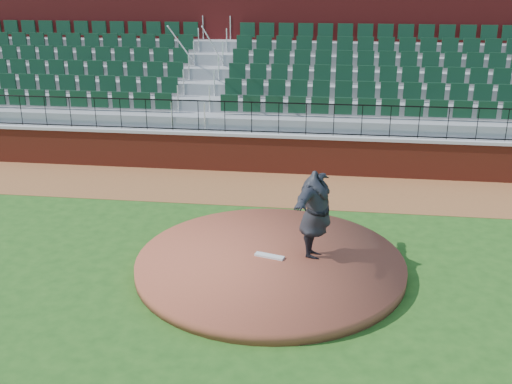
{
  "coord_description": "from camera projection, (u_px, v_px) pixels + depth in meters",
  "views": [
    {
      "loc": [
        1.72,
        -11.43,
        6.1
      ],
      "look_at": [
        0.0,
        1.5,
        1.3
      ],
      "focal_mm": 41.5,
      "sensor_mm": 36.0,
      "label": 1
    }
  ],
  "objects": [
    {
      "name": "ground",
      "position": [
        247.0,
        271.0,
        12.95
      ],
      "size": [
        90.0,
        90.0,
        0.0
      ],
      "primitive_type": "plane",
      "color": "#204B15",
      "rests_on": "ground"
    },
    {
      "name": "warning_track",
      "position": [
        273.0,
        188.0,
        17.98
      ],
      "size": [
        34.0,
        3.2,
        0.01
      ],
      "primitive_type": "cube",
      "color": "brown",
      "rests_on": "ground"
    },
    {
      "name": "field_wall",
      "position": [
        278.0,
        155.0,
        19.26
      ],
      "size": [
        34.0,
        0.35,
        1.2
      ],
      "primitive_type": "cube",
      "color": "maroon",
      "rests_on": "ground"
    },
    {
      "name": "wall_cap",
      "position": [
        278.0,
        135.0,
        19.04
      ],
      "size": [
        34.0,
        0.45,
        0.1
      ],
      "primitive_type": "cube",
      "color": "#B7B7B7",
      "rests_on": "field_wall"
    },
    {
      "name": "wall_railing",
      "position": [
        279.0,
        118.0,
        18.85
      ],
      "size": [
        34.0,
        0.05,
        1.0
      ],
      "primitive_type": null,
      "color": "black",
      "rests_on": "wall_cap"
    },
    {
      "name": "seating_stands",
      "position": [
        286.0,
        88.0,
        21.21
      ],
      "size": [
        34.0,
        5.1,
        4.6
      ],
      "primitive_type": null,
      "color": "gray",
      "rests_on": "ground"
    },
    {
      "name": "concourse_wall",
      "position": [
        292.0,
        64.0,
        23.66
      ],
      "size": [
        34.0,
        0.5,
        5.5
      ],
      "primitive_type": "cube",
      "color": "maroon",
      "rests_on": "ground"
    },
    {
      "name": "pitchers_mound",
      "position": [
        270.0,
        263.0,
        13.03
      ],
      "size": [
        5.89,
        5.89,
        0.25
      ],
      "primitive_type": "cylinder",
      "color": "brown",
      "rests_on": "ground"
    },
    {
      "name": "pitching_rubber",
      "position": [
        269.0,
        256.0,
        13.03
      ],
      "size": [
        0.68,
        0.34,
        0.04
      ],
      "primitive_type": "cube",
      "rotation": [
        0.0,
        0.0,
        -0.27
      ],
      "color": "silver",
      "rests_on": "pitchers_mound"
    },
    {
      "name": "pitcher",
      "position": [
        315.0,
        215.0,
        12.73
      ],
      "size": [
        1.11,
        2.53,
        1.99
      ],
      "primitive_type": "imported",
      "rotation": [
        0.0,
        0.0,
        1.38
      ],
      "color": "black",
      "rests_on": "pitchers_mound"
    }
  ]
}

